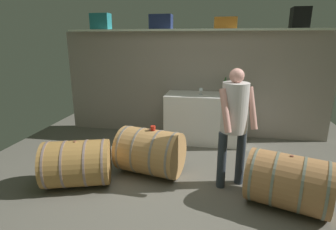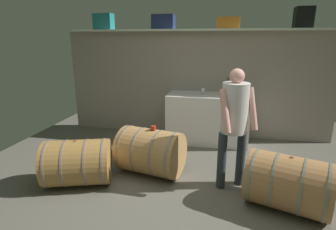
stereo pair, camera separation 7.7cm
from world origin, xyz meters
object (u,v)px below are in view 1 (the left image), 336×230
at_px(wine_barrel_near, 150,152).
at_px(wine_barrel_flank, 77,163).
at_px(wine_bottle_green, 225,86).
at_px(tasting_cup, 153,128).
at_px(toolcase_black, 300,18).
at_px(work_cabinet, 205,118).
at_px(toolcase_orange, 226,23).
at_px(toolcase_navy, 161,22).
at_px(winemaker_pouring, 234,117).
at_px(wine_barrel_far, 289,182).
at_px(toolcase_teal, 101,22).
at_px(wine_glass, 201,90).

height_order(wine_barrel_near, wine_barrel_flank, wine_barrel_near).
distance_m(wine_bottle_green, tasting_cup, 2.01).
xyz_separation_m(toolcase_black, work_cabinet, (-1.51, -0.25, -1.78)).
relative_size(toolcase_orange, wine_barrel_near, 0.40).
distance_m(toolcase_orange, tasting_cup, 2.44).
distance_m(toolcase_navy, winemaker_pouring, 2.57).
relative_size(wine_barrel_far, wine_barrel_flank, 1.06).
bearing_deg(wine_barrel_near, toolcase_teal, 141.30).
bearing_deg(tasting_cup, wine_barrel_flank, -151.68).
xyz_separation_m(wine_barrel_flank, tasting_cup, (0.92, 0.49, 0.38)).
relative_size(toolcase_teal, wine_barrel_flank, 0.37).
bearing_deg(winemaker_pouring, toolcase_orange, -115.40).
bearing_deg(toolcase_black, wine_barrel_flank, -142.80).
height_order(wine_glass, wine_barrel_far, wine_glass).
xyz_separation_m(toolcase_teal, winemaker_pouring, (2.49, -1.84, -1.26)).
bearing_deg(work_cabinet, toolcase_orange, 41.02).
height_order(wine_barrel_flank, winemaker_pouring, winemaker_pouring).
bearing_deg(toolcase_navy, toolcase_orange, 0.83).
xyz_separation_m(work_cabinet, winemaker_pouring, (0.41, -1.59, 0.50)).
bearing_deg(toolcase_navy, toolcase_black, 0.83).
height_order(wine_bottle_green, winemaker_pouring, winemaker_pouring).
bearing_deg(wine_barrel_far, wine_bottle_green, 126.43).
relative_size(wine_glass, tasting_cup, 1.82).
distance_m(toolcase_orange, winemaker_pouring, 2.20).
xyz_separation_m(toolcase_teal, toolcase_black, (3.59, 0.00, 0.02)).
bearing_deg(wine_bottle_green, toolcase_navy, -179.30).
bearing_deg(work_cabinet, wine_barrel_flank, -129.27).
xyz_separation_m(work_cabinet, wine_barrel_near, (-0.72, -1.44, -0.12)).
bearing_deg(toolcase_navy, work_cabinet, -14.79).
xyz_separation_m(toolcase_teal, tasting_cup, (1.41, -1.69, -1.52)).
distance_m(toolcase_black, wine_glass, 2.05).
relative_size(wine_glass, wine_barrel_flank, 0.13).
bearing_deg(winemaker_pouring, wine_glass, -101.19).
height_order(toolcase_navy, wine_glass, toolcase_navy).
relative_size(toolcase_navy, toolcase_orange, 1.02).
bearing_deg(work_cabinet, tasting_cup, -114.83).
relative_size(toolcase_navy, wine_barrel_near, 0.41).
height_order(toolcase_black, winemaker_pouring, toolcase_black).
bearing_deg(wine_bottle_green, wine_barrel_flank, -131.13).
bearing_deg(wine_barrel_near, wine_barrel_flank, -137.95).
height_order(wine_glass, tasting_cup, wine_glass).
xyz_separation_m(toolcase_teal, work_cabinet, (2.08, -0.25, -1.76)).
xyz_separation_m(toolcase_teal, wine_bottle_green, (2.42, 0.02, -1.17)).
relative_size(wine_glass, wine_barrel_near, 0.13).
bearing_deg(toolcase_navy, wine_glass, -18.45).
height_order(toolcase_orange, wine_barrel_near, toolcase_orange).
relative_size(wine_barrel_flank, tasting_cup, 14.21).
xyz_separation_m(wine_glass, wine_barrel_near, (-0.62, -1.42, -0.66)).
xyz_separation_m(toolcase_orange, wine_barrel_far, (0.75, -2.22, -1.84)).
distance_m(toolcase_teal, toolcase_orange, 2.37).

